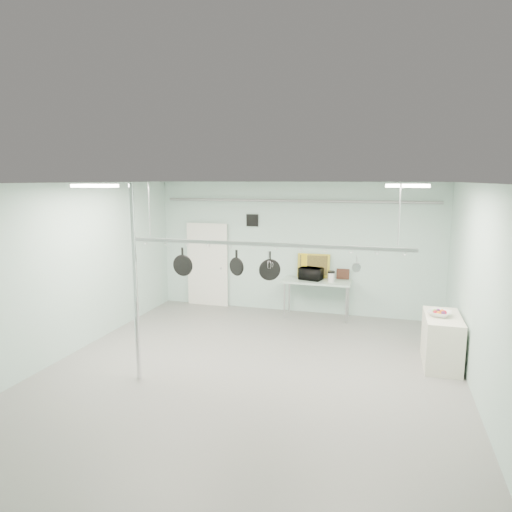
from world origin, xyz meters
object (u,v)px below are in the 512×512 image
(coffee_canister, at_px, (331,277))
(fruit_bowl, at_px, (439,313))
(skillet_left, at_px, (183,262))
(skillet_mid, at_px, (237,263))
(chrome_pole, at_px, (135,284))
(microwave, at_px, (311,274))
(skillet_right, at_px, (270,266))
(pot_rack, at_px, (265,243))
(side_cabinet, at_px, (442,340))
(prep_table, at_px, (317,283))

(coffee_canister, relative_size, fruit_bowl, 0.54)
(skillet_left, bearing_deg, skillet_mid, 3.47)
(skillet_left, height_order, skillet_mid, same)
(fruit_bowl, height_order, skillet_mid, skillet_mid)
(chrome_pole, distance_m, fruit_bowl, 5.21)
(microwave, bearing_deg, chrome_pole, 77.09)
(coffee_canister, bearing_deg, skillet_mid, -110.76)
(microwave, xyz_separation_m, skillet_right, (-0.16, -3.33, 0.80))
(chrome_pole, xyz_separation_m, skillet_mid, (1.41, 0.90, 0.26))
(skillet_left, relative_size, skillet_right, 1.04)
(chrome_pole, xyz_separation_m, microwave, (2.15, 4.23, -0.55))
(coffee_canister, distance_m, skillet_mid, 3.57)
(coffee_canister, height_order, fruit_bowl, coffee_canister)
(chrome_pole, distance_m, skillet_left, 1.02)
(pot_rack, distance_m, fruit_bowl, 3.33)
(fruit_bowl, bearing_deg, side_cabinet, 26.03)
(coffee_canister, bearing_deg, pot_rack, -102.81)
(microwave, relative_size, coffee_canister, 2.47)
(chrome_pole, bearing_deg, skillet_mid, 32.58)
(side_cabinet, relative_size, skillet_left, 2.39)
(pot_rack, relative_size, skillet_left, 9.54)
(side_cabinet, height_order, skillet_left, skillet_left)
(microwave, height_order, skillet_right, skillet_right)
(side_cabinet, bearing_deg, microwave, 140.47)
(side_cabinet, height_order, fruit_bowl, fruit_bowl)
(pot_rack, bearing_deg, side_cabinet, 20.45)
(side_cabinet, relative_size, pot_rack, 0.25)
(skillet_mid, bearing_deg, coffee_canister, 94.63)
(side_cabinet, xyz_separation_m, microwave, (-2.70, 2.23, 0.60))
(side_cabinet, distance_m, skillet_left, 4.78)
(prep_table, height_order, pot_rack, pot_rack)
(prep_table, bearing_deg, pot_rack, -96.91)
(pot_rack, relative_size, skillet_mid, 10.86)
(fruit_bowl, xyz_separation_m, skillet_right, (-2.79, -1.07, 0.90))
(pot_rack, relative_size, skillet_right, 9.95)
(chrome_pole, bearing_deg, pot_rack, 25.35)
(chrome_pole, height_order, coffee_canister, chrome_pole)
(pot_rack, bearing_deg, skillet_mid, 180.00)
(coffee_canister, xyz_separation_m, fruit_bowl, (2.14, -2.18, -0.06))
(chrome_pole, relative_size, fruit_bowl, 8.21)
(chrome_pole, xyz_separation_m, pot_rack, (1.90, 0.90, 0.63))
(microwave, relative_size, skillet_right, 1.08)
(prep_table, distance_m, skillet_right, 3.47)
(chrome_pole, height_order, fruit_bowl, chrome_pole)
(pot_rack, xyz_separation_m, microwave, (0.25, 3.33, -1.18))
(skillet_left, bearing_deg, prep_table, 63.71)
(prep_table, distance_m, skillet_mid, 3.57)
(skillet_left, bearing_deg, fruit_bowl, 17.18)
(prep_table, relative_size, microwave, 3.08)
(prep_table, distance_m, microwave, 0.26)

